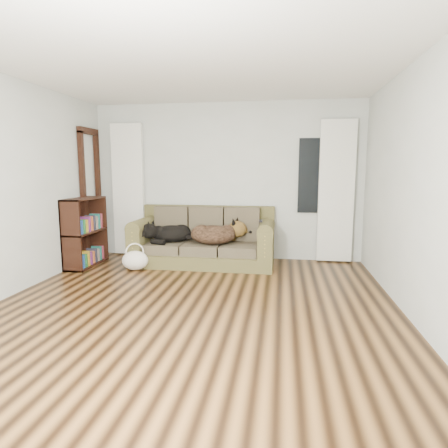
# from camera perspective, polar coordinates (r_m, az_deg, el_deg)

# --- Properties ---
(floor) EXTENTS (5.00, 5.00, 0.00)m
(floor) POSITION_cam_1_polar(r_m,az_deg,el_deg) (4.17, -5.07, -12.89)
(floor) COLOR black
(floor) RESTS_ON ground
(ceiling) EXTENTS (5.00, 5.00, 0.00)m
(ceiling) POSITION_cam_1_polar(r_m,az_deg,el_deg) (4.04, -5.59, 24.02)
(ceiling) COLOR white
(ceiling) RESTS_ON ground
(wall_back) EXTENTS (4.50, 0.04, 2.60)m
(wall_back) POSITION_cam_1_polar(r_m,az_deg,el_deg) (6.34, 0.25, 6.49)
(wall_back) COLOR beige
(wall_back) RESTS_ON ground
(wall_right) EXTENTS (0.04, 5.00, 2.60)m
(wall_right) POSITION_cam_1_polar(r_m,az_deg,el_deg) (3.99, 27.95, 4.40)
(wall_right) COLOR beige
(wall_right) RESTS_ON ground
(curtain_left) EXTENTS (0.55, 0.08, 2.25)m
(curtain_left) POSITION_cam_1_polar(r_m,az_deg,el_deg) (6.74, -14.35, 5.07)
(curtain_left) COLOR white
(curtain_left) RESTS_ON ground
(curtain_right) EXTENTS (0.55, 0.08, 2.25)m
(curtain_right) POSITION_cam_1_polar(r_m,az_deg,el_deg) (6.25, 16.72, 4.73)
(curtain_right) COLOR white
(curtain_right) RESTS_ON ground
(window_pane) EXTENTS (0.50, 0.03, 1.20)m
(window_pane) POSITION_cam_1_polar(r_m,az_deg,el_deg) (6.26, 13.56, 7.15)
(window_pane) COLOR black
(window_pane) RESTS_ON wall_back
(door_casing) EXTENTS (0.07, 0.60, 2.10)m
(door_casing) POSITION_cam_1_polar(r_m,az_deg,el_deg) (6.63, -19.56, 3.93)
(door_casing) COLOR black
(door_casing) RESTS_ON ground
(sofa) EXTENTS (2.22, 0.96, 0.91)m
(sofa) POSITION_cam_1_polar(r_m,az_deg,el_deg) (5.97, -3.16, -1.86)
(sofa) COLOR #38321C
(sofa) RESTS_ON floor
(dog_black_lab) EXTENTS (0.71, 0.55, 0.27)m
(dog_black_lab) POSITION_cam_1_polar(r_m,az_deg,el_deg) (6.06, -8.39, -1.49)
(dog_black_lab) COLOR black
(dog_black_lab) RESTS_ON sofa
(dog_shepherd) EXTENTS (0.75, 0.55, 0.32)m
(dog_shepherd) POSITION_cam_1_polar(r_m,az_deg,el_deg) (5.85, -1.24, -1.66)
(dog_shepherd) COLOR black
(dog_shepherd) RESTS_ON sofa
(tv_remote) EXTENTS (0.06, 0.19, 0.02)m
(tv_remote) POSITION_cam_1_polar(r_m,az_deg,el_deg) (5.70, 5.63, 0.47)
(tv_remote) COLOR black
(tv_remote) RESTS_ON sofa
(tote_bag) EXTENTS (0.46, 0.39, 0.29)m
(tote_bag) POSITION_cam_1_polar(r_m,az_deg,el_deg) (5.81, -13.40, -5.29)
(tote_bag) COLOR silver
(tote_bag) RESTS_ON floor
(bookshelf) EXTENTS (0.37, 0.87, 1.07)m
(bookshelf) POSITION_cam_1_polar(r_m,az_deg,el_deg) (6.25, -20.38, -1.44)
(bookshelf) COLOR black
(bookshelf) RESTS_ON floor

